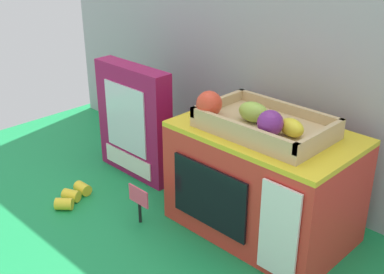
{
  "coord_description": "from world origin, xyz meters",
  "views": [
    {
      "loc": [
        0.79,
        -0.85,
        0.71
      ],
      "look_at": [
        -0.03,
        -0.02,
        0.18
      ],
      "focal_mm": 45.9,
      "sensor_mm": 36.0,
      "label": 1
    }
  ],
  "objects_px": {
    "cookie_set_box": "(134,122)",
    "price_sign": "(139,200)",
    "food_groups_crate": "(259,122)",
    "loose_toy_banana": "(73,196)",
    "toy_microwave": "(262,182)"
  },
  "relations": [
    {
      "from": "cookie_set_box",
      "to": "food_groups_crate",
      "type": "bearing_deg",
      "value": 1.03
    },
    {
      "from": "toy_microwave",
      "to": "loose_toy_banana",
      "type": "xyz_separation_m",
      "value": [
        -0.44,
        -0.25,
        -0.12
      ]
    },
    {
      "from": "toy_microwave",
      "to": "price_sign",
      "type": "distance_m",
      "value": 0.31
    },
    {
      "from": "food_groups_crate",
      "to": "loose_toy_banana",
      "type": "xyz_separation_m",
      "value": [
        -0.44,
        -0.23,
        -0.28
      ]
    },
    {
      "from": "price_sign",
      "to": "food_groups_crate",
      "type": "bearing_deg",
      "value": 37.14
    },
    {
      "from": "food_groups_crate",
      "to": "loose_toy_banana",
      "type": "height_order",
      "value": "food_groups_crate"
    },
    {
      "from": "price_sign",
      "to": "loose_toy_banana",
      "type": "distance_m",
      "value": 0.22
    },
    {
      "from": "toy_microwave",
      "to": "cookie_set_box",
      "type": "relative_size",
      "value": 1.26
    },
    {
      "from": "cookie_set_box",
      "to": "price_sign",
      "type": "bearing_deg",
      "value": -37.64
    },
    {
      "from": "cookie_set_box",
      "to": "price_sign",
      "type": "distance_m",
      "value": 0.29
    },
    {
      "from": "loose_toy_banana",
      "to": "toy_microwave",
      "type": "bearing_deg",
      "value": 29.93
    },
    {
      "from": "food_groups_crate",
      "to": "price_sign",
      "type": "distance_m",
      "value": 0.36
    },
    {
      "from": "cookie_set_box",
      "to": "loose_toy_banana",
      "type": "relative_size",
      "value": 2.68
    },
    {
      "from": "cookie_set_box",
      "to": "loose_toy_banana",
      "type": "bearing_deg",
      "value": -88.75
    },
    {
      "from": "toy_microwave",
      "to": "cookie_set_box",
      "type": "height_order",
      "value": "cookie_set_box"
    }
  ]
}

